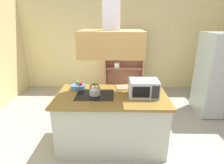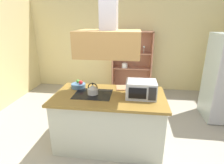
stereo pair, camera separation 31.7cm
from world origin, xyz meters
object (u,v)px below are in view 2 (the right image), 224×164
dish_cabinet (132,65)px  kettle (93,89)px  cutting_board (126,88)px  microwave (141,89)px  fruit_bowl (79,85)px

dish_cabinet → kettle: dish_cabinet is taller
dish_cabinet → cutting_board: 2.26m
dish_cabinet → microwave: dish_cabinet is taller
dish_cabinet → fruit_bowl: dish_cabinet is taller
kettle → microwave: (0.76, -0.02, 0.05)m
fruit_bowl → cutting_board: bearing=4.9°
kettle → fruit_bowl: 0.42m
cutting_board → fruit_bowl: (-0.84, -0.07, 0.03)m
dish_cabinet → kettle: bearing=-102.3°
kettle → fruit_bowl: size_ratio=0.77×
microwave → fruit_bowl: size_ratio=1.83×
dish_cabinet → fruit_bowl: 2.50m
dish_cabinet → fruit_bowl: bearing=-110.9°
dish_cabinet → cutting_board: size_ratio=5.15×
cutting_board → microwave: (0.25, -0.36, 0.12)m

